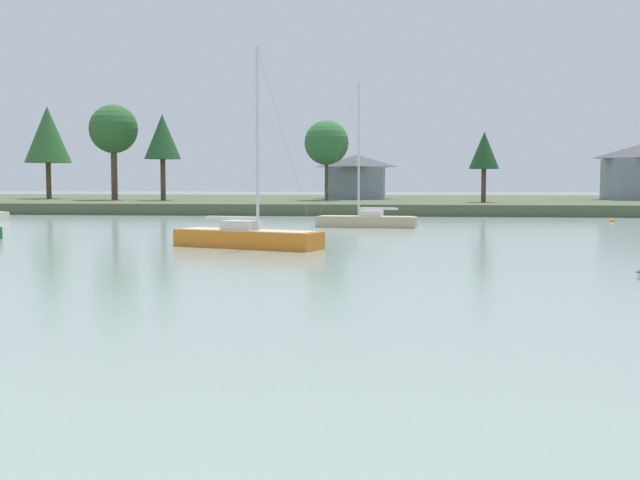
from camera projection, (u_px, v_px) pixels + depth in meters
name	position (u px, v px, depth m)	size (l,w,h in m)	color
far_shore_bank	(328.00, 203.00, 110.82)	(211.87, 52.56, 1.22)	#4C563D
sailboat_orange	(247.00, 243.00, 45.81)	(8.97, 5.27, 11.89)	orange
sailboat_sand	(367.00, 224.00, 65.15)	(8.18, 2.89, 12.22)	tan
mooring_buoy_yellow	(235.00, 219.00, 77.68)	(0.40, 0.40, 0.45)	yellow
mooring_buoy_orange	(612.00, 221.00, 73.39)	(0.42, 0.42, 0.47)	orange
shore_tree_right	(48.00, 135.00, 109.21)	(6.19, 6.19, 12.44)	brown
shore_tree_center_right	(326.00, 143.00, 101.04)	(5.55, 5.55, 9.96)	brown
shore_tree_left	(113.00, 130.00, 103.15)	(6.17, 6.17, 12.12)	brown
shore_tree_far_left	(162.00, 137.00, 100.56)	(4.55, 4.55, 10.70)	brown
shore_tree_inland_b	(484.00, 151.00, 92.44)	(3.48, 3.48, 8.07)	brown
cottage_behind_trees	(357.00, 176.00, 109.10)	(8.04, 9.82, 5.92)	gray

